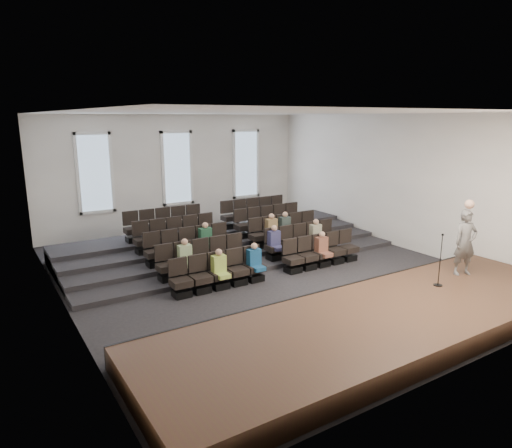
# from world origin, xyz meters

# --- Properties ---
(ground) EXTENTS (14.00, 14.00, 0.00)m
(ground) POSITION_xyz_m (0.00, 0.00, 0.00)
(ground) COLOR black
(ground) RESTS_ON ground
(ceiling) EXTENTS (12.00, 14.00, 0.02)m
(ceiling) POSITION_xyz_m (0.00, 0.00, 5.01)
(ceiling) COLOR white
(ceiling) RESTS_ON ground
(wall_back) EXTENTS (12.00, 0.04, 5.00)m
(wall_back) POSITION_xyz_m (0.00, 7.02, 2.50)
(wall_back) COLOR white
(wall_back) RESTS_ON ground
(wall_front) EXTENTS (12.00, 0.04, 5.00)m
(wall_front) POSITION_xyz_m (0.00, -7.02, 2.50)
(wall_front) COLOR white
(wall_front) RESTS_ON ground
(wall_left) EXTENTS (0.04, 14.00, 5.00)m
(wall_left) POSITION_xyz_m (-6.02, 0.00, 2.50)
(wall_left) COLOR white
(wall_left) RESTS_ON ground
(wall_right) EXTENTS (0.04, 14.00, 5.00)m
(wall_right) POSITION_xyz_m (6.02, 0.00, 2.50)
(wall_right) COLOR white
(wall_right) RESTS_ON ground
(stage) EXTENTS (11.80, 3.60, 0.50)m
(stage) POSITION_xyz_m (0.00, -5.10, 0.25)
(stage) COLOR #40271B
(stage) RESTS_ON ground
(stage_lip) EXTENTS (11.80, 0.06, 0.52)m
(stage_lip) POSITION_xyz_m (0.00, -3.33, 0.25)
(stage_lip) COLOR black
(stage_lip) RESTS_ON ground
(risers) EXTENTS (11.80, 4.80, 0.60)m
(risers) POSITION_xyz_m (0.00, 3.17, 0.20)
(risers) COLOR black
(risers) RESTS_ON ground
(seating_rows) EXTENTS (6.80, 4.70, 1.67)m
(seating_rows) POSITION_xyz_m (-0.00, 1.54, 0.68)
(seating_rows) COLOR black
(seating_rows) RESTS_ON ground
(windows) EXTENTS (8.44, 0.10, 3.24)m
(windows) POSITION_xyz_m (0.00, 6.95, 2.70)
(windows) COLOR white
(windows) RESTS_ON wall_back
(audience) EXTENTS (5.45, 2.64, 1.10)m
(audience) POSITION_xyz_m (0.21, 0.45, 0.83)
(audience) COLOR #A2BE4C
(audience) RESTS_ON seating_rows
(speaker) EXTENTS (0.79, 0.66, 1.87)m
(speaker) POSITION_xyz_m (3.85, -4.45, 1.43)
(speaker) COLOR #595754
(speaker) RESTS_ON stage
(mic_stand) EXTENTS (0.24, 0.24, 1.43)m
(mic_stand) POSITION_xyz_m (2.50, -4.66, 0.92)
(mic_stand) COLOR black
(mic_stand) RESTS_ON stage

